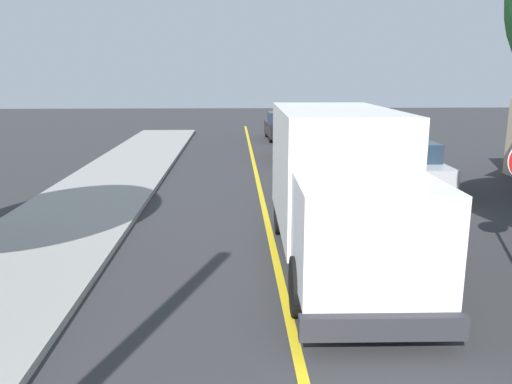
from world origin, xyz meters
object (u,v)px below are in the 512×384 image
object	(u,v)px
parked_car_near	(334,169)
parked_car_mid	(299,142)
parked_van_across	(409,166)
parked_car_far	(282,127)
box_truck	(338,180)

from	to	relation	value
parked_car_near	parked_car_mid	xyz separation A→B (m)	(-0.30, 7.25, 0.00)
parked_car_near	parked_van_across	bearing A→B (deg)	8.96
parked_car_near	parked_car_mid	bearing A→B (deg)	92.39
parked_car_near	parked_car_far	world-z (taller)	same
parked_car_mid	box_truck	bearing A→B (deg)	-93.76
parked_car_far	parked_van_across	bearing A→B (deg)	-77.49
parked_car_far	parked_van_across	distance (m)	14.56
box_truck	parked_car_near	bearing A→B (deg)	79.55
parked_car_far	box_truck	bearing A→B (deg)	-92.04
parked_car_mid	parked_van_across	size ratio (longest dim) A/B	1.00
box_truck	parked_car_mid	xyz separation A→B (m)	(0.91, 13.81, -0.97)
box_truck	parked_car_far	xyz separation A→B (m)	(0.76, 21.20, -0.97)
parked_car_near	parked_car_mid	world-z (taller)	same
parked_car_near	parked_car_far	xyz separation A→B (m)	(-0.45, 14.64, 0.00)
box_truck	parked_van_across	size ratio (longest dim) A/B	1.63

